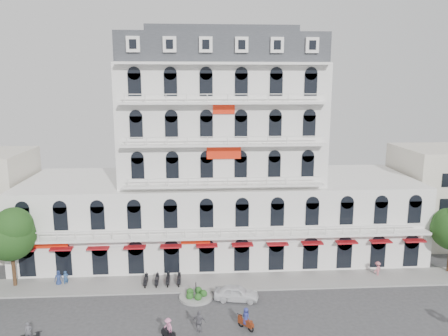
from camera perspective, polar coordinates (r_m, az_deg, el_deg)
ground at (r=37.96m, az=1.19°, el=-20.70°), size 120.00×120.00×0.00m
sidewalk at (r=45.80m, az=0.21°, el=-14.69°), size 53.00×4.00×0.16m
main_building at (r=51.22m, az=-0.46°, el=-0.22°), size 45.00×15.00×25.80m
traffic_island at (r=42.95m, az=-3.67°, el=-16.29°), size 3.20×3.20×1.60m
parked_scooter_row at (r=45.71m, az=-8.02°, el=-14.97°), size 4.40×1.80×1.10m
tree_west_inner at (r=47.62m, az=-26.11°, el=-7.57°), size 4.76×4.76×8.25m
parked_car at (r=42.35m, az=1.61°, el=-16.00°), size 4.40×2.36×1.42m
rider_west at (r=38.94m, az=-24.15°, el=-19.37°), size 1.67×0.74×2.00m
rider_east at (r=37.93m, az=2.88°, el=-19.10°), size 1.26×1.35×1.93m
rider_center at (r=36.68m, az=-7.30°, el=-20.17°), size 1.20×1.41×1.96m
pedestrian_left at (r=47.94m, az=-20.81°, el=-13.29°), size 0.88×0.69×1.59m
pedestrian_mid at (r=37.56m, az=-3.27°, el=-19.39°), size 1.20×0.72×1.91m
pedestrian_right at (r=49.54m, az=19.41°, el=-12.35°), size 1.22×1.10×1.65m
pedestrian_far at (r=47.75m, az=-19.96°, el=-13.38°), size 0.65×0.65×1.52m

